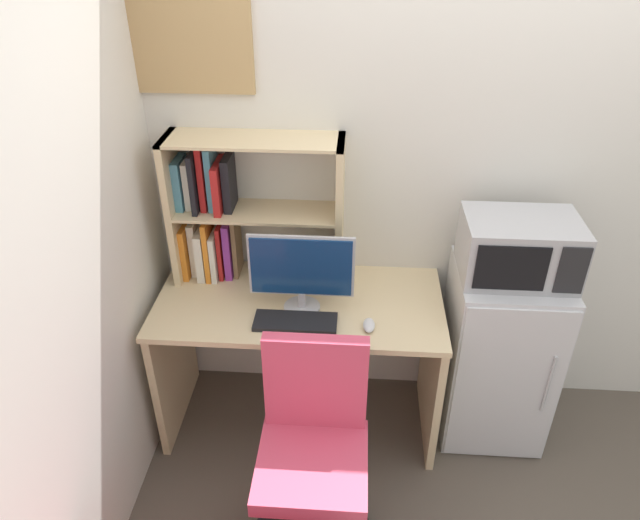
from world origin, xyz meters
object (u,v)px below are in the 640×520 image
(monitor, at_px, (301,270))
(desk_chair, at_px, (313,461))
(mini_fridge, at_px, (497,354))
(keyboard, at_px, (295,322))
(wall_corkboard, at_px, (183,40))
(microwave, at_px, (519,248))
(hutch_bookshelf, at_px, (230,211))
(computer_mouse, at_px, (369,325))

(monitor, height_order, desk_chair, monitor)
(monitor, relative_size, mini_fridge, 0.50)
(desk_chair, bearing_deg, keyboard, 104.43)
(wall_corkboard, bearing_deg, microwave, -10.13)
(keyboard, bearing_deg, monitor, 80.79)
(keyboard, relative_size, desk_chair, 0.39)
(mini_fridge, bearing_deg, keyboard, -167.10)
(monitor, distance_m, keyboard, 0.23)
(hutch_bookshelf, height_order, desk_chair, hutch_bookshelf)
(mini_fridge, xyz_separation_m, desk_chair, (-0.86, -0.66, -0.06))
(computer_mouse, relative_size, wall_corkboard, 0.17)
(hutch_bookshelf, xyz_separation_m, desk_chair, (0.46, -0.83, -0.72))
(keyboard, relative_size, mini_fridge, 0.39)
(microwave, height_order, wall_corkboard, wall_corkboard)
(monitor, relative_size, microwave, 0.95)
(microwave, bearing_deg, desk_chair, -142.31)
(mini_fridge, distance_m, wall_corkboard, 2.06)
(keyboard, xyz_separation_m, wall_corkboard, (-0.50, 0.49, 1.09))
(monitor, xyz_separation_m, microwave, (0.96, 0.11, 0.09))
(keyboard, distance_m, microwave, 1.04)
(computer_mouse, bearing_deg, monitor, 158.30)
(keyboard, xyz_separation_m, mini_fridge, (0.97, 0.22, -0.32))
(microwave, distance_m, desk_chair, 1.27)
(hutch_bookshelf, bearing_deg, microwave, -7.00)
(hutch_bookshelf, height_order, wall_corkboard, wall_corkboard)
(monitor, bearing_deg, microwave, 6.71)
(desk_chair, bearing_deg, wall_corkboard, 123.59)
(monitor, height_order, microwave, microwave)
(keyboard, height_order, desk_chair, desk_chair)
(mini_fridge, bearing_deg, hutch_bookshelf, 172.87)
(keyboard, xyz_separation_m, desk_chair, (0.11, -0.44, -0.38))
(hutch_bookshelf, distance_m, keyboard, 0.62)
(keyboard, xyz_separation_m, computer_mouse, (0.33, -0.01, 0.01))
(keyboard, bearing_deg, microwave, 13.06)
(wall_corkboard, bearing_deg, keyboard, -44.18)
(mini_fridge, bearing_deg, computer_mouse, -160.35)
(hutch_bookshelf, xyz_separation_m, mini_fridge, (1.32, -0.17, -0.66))
(hutch_bookshelf, relative_size, computer_mouse, 8.25)
(computer_mouse, xyz_separation_m, microwave, (0.65, 0.23, 0.28))
(hutch_bookshelf, bearing_deg, keyboard, -48.20)
(monitor, relative_size, desk_chair, 0.50)
(keyboard, bearing_deg, computer_mouse, -1.51)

